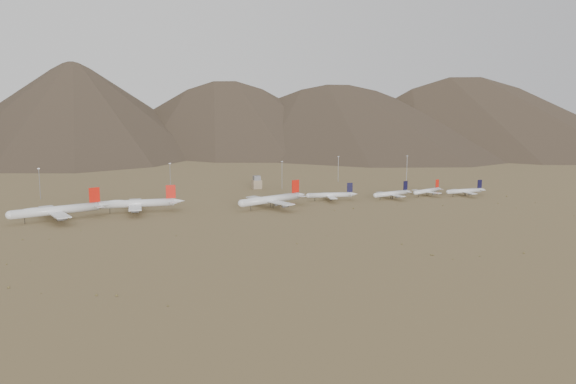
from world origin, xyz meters
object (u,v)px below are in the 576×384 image
object	(u,v)px
widebody_west	(56,210)
widebody_east	(271,199)
widebody_centre	(137,203)
control_tower	(257,183)
narrowbody_a	(331,195)
narrowbody_b	(392,193)

from	to	relation	value
widebody_west	widebody_east	distance (m)	149.63
widebody_centre	control_tower	size ratio (longest dim) A/B	5.30
widebody_centre	narrowbody_a	xyz separation A→B (m)	(152.18, -2.38, -1.91)
widebody_west	widebody_east	world-z (taller)	widebody_west
narrowbody_a	narrowbody_b	xyz separation A→B (m)	(50.83, -9.00, -0.18)
widebody_centre	widebody_east	bearing A→B (deg)	-4.85
narrowbody_b	narrowbody_a	bearing A→B (deg)	157.28
narrowbody_b	widebody_west	bearing A→B (deg)	167.31
narrowbody_b	control_tower	bearing A→B (deg)	121.20
widebody_west	control_tower	world-z (taller)	widebody_west
widebody_west	widebody_east	xyz separation A→B (m)	(149.54, -5.12, -0.33)
widebody_east	control_tower	bearing A→B (deg)	59.33
widebody_centre	control_tower	world-z (taller)	widebody_centre
widebody_centre	narrowbody_a	distance (m)	152.21
control_tower	narrowbody_b	bearing A→B (deg)	-46.12
widebody_west	widebody_centre	distance (m)	54.47
narrowbody_a	control_tower	world-z (taller)	narrowbody_a
widebody_west	narrowbody_a	xyz separation A→B (m)	(205.46, 8.94, -2.29)
widebody_west	widebody_centre	world-z (taller)	widebody_west
narrowbody_a	narrowbody_b	bearing A→B (deg)	0.10
widebody_east	narrowbody_a	world-z (taller)	widebody_east
widebody_west	widebody_east	bearing A→B (deg)	-17.85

